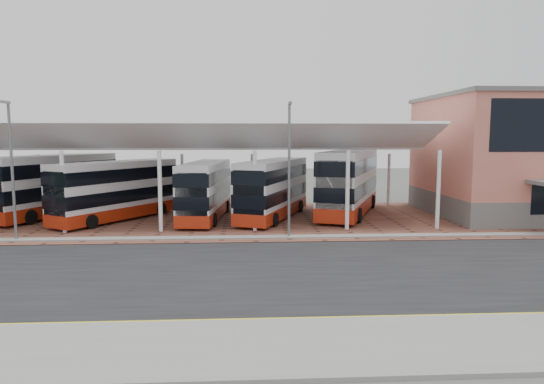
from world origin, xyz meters
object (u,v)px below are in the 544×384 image
(bus_1, at_px, (55,186))
(bus_2, at_px, (116,191))
(bus_5, at_px, (349,183))
(bus_4, at_px, (273,189))
(bus_3, at_px, (206,191))

(bus_1, bearing_deg, bus_2, 0.65)
(bus_1, height_order, bus_2, bus_1)
(bus_2, distance_m, bus_5, 17.48)
(bus_4, height_order, bus_5, bus_5)
(bus_2, relative_size, bus_5, 0.82)
(bus_5, bearing_deg, bus_2, -152.16)
(bus_2, xyz_separation_m, bus_5, (17.39, 1.77, 0.34))
(bus_4, bearing_deg, bus_1, -165.48)
(bus_1, height_order, bus_3, bus_1)
(bus_1, relative_size, bus_4, 1.07)
(bus_3, height_order, bus_4, bus_4)
(bus_3, xyz_separation_m, bus_5, (11.00, 1.54, 0.39))
(bus_1, xyz_separation_m, bus_3, (11.59, -2.00, -0.23))
(bus_2, xyz_separation_m, bus_3, (6.38, 0.22, -0.05))
(bus_4, xyz_separation_m, bus_5, (6.01, 1.52, 0.32))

